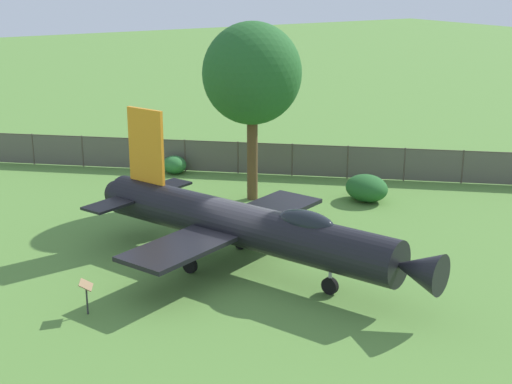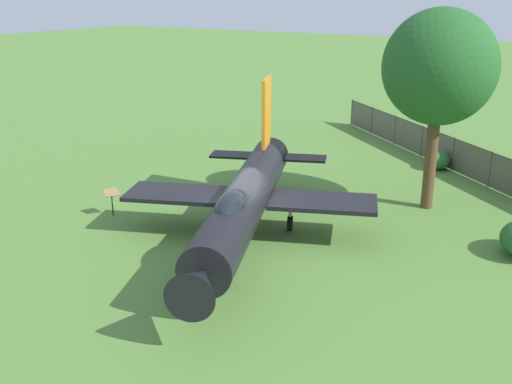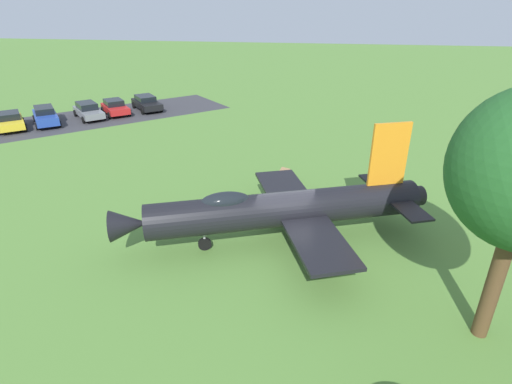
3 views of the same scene
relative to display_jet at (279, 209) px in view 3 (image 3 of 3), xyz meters
name	(u,v)px [view 3 (image 3 of 3)]	position (x,y,z in m)	size (l,w,h in m)	color
ground_plane	(285,240)	(-0.13, 0.32, -1.73)	(200.00, 200.00, 0.00)	#568438
parking_strip	(68,121)	(-17.41, -22.08, -1.73)	(30.87, 8.00, 0.00)	#38383D
display_jet	(279,209)	(0.00, 0.00, 0.00)	(9.66, 13.93, 5.43)	black
info_plaque	(284,173)	(-6.29, -0.40, -0.88)	(0.62, 0.71, 1.14)	#333333
parked_car_black	(147,103)	(-22.90, -16.56, -0.98)	(4.68, 4.47, 1.43)	black
parked_car_red	(115,107)	(-20.62, -18.90, -0.99)	(4.25, 4.10, 1.43)	red
parked_car_gray	(88,110)	(-18.85, -20.75, -0.98)	(4.56, 4.58, 1.47)	slate
parked_car_blue	(45,116)	(-16.22, -23.44, -0.93)	(4.76, 4.43, 1.55)	#23429E
parked_car_yellow	(10,121)	(-14.25, -25.46, -0.98)	(4.37, 4.20, 1.44)	gold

